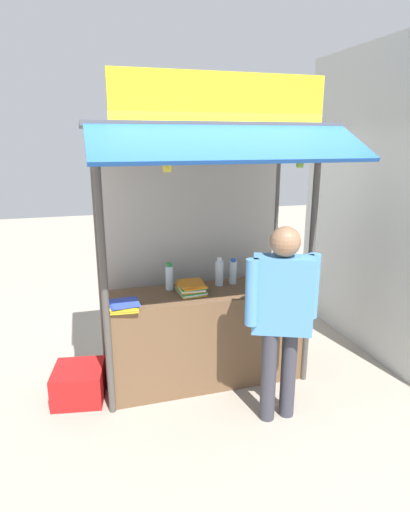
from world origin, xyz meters
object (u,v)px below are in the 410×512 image
banana_bunch_rightmost (167,163)px  vendor_person (282,308)px  water_bottle_back_left (219,272)px  water_bottle_center (169,277)px  magazine_stack_front_left (274,285)px  plastic_crate (79,383)px  banana_bunch_inner_right (300,160)px  water_bottle_far_right (233,272)px  magazine_stack_mid_right (191,288)px  magazine_stack_rear_center (124,306)px

banana_bunch_rightmost → vendor_person: (0.84, -0.37, -1.13)m
water_bottle_back_left → water_bottle_center: size_ratio=1.07×
water_bottle_back_left → magazine_stack_front_left: bearing=-24.9°
water_bottle_center → plastic_crate: size_ratio=0.60×
banana_bunch_inner_right → water_bottle_far_right: bearing=124.6°
water_bottle_far_right → magazine_stack_front_left: 0.42m
banana_bunch_rightmost → plastic_crate: banana_bunch_rightmost is taller
vendor_person → plastic_crate: vendor_person is taller
water_bottle_center → banana_bunch_rightmost: size_ratio=1.08×
magazine_stack_front_left → banana_bunch_rightmost: banana_bunch_rightmost is taller
water_bottle_back_left → water_bottle_center: bearing=177.6°
water_bottle_back_left → vendor_person: (0.23, -0.90, -0.04)m
vendor_person → magazine_stack_front_left: bearing=-87.3°
water_bottle_far_right → banana_bunch_rightmost: bearing=-143.9°
magazine_stack_mid_right → banana_bunch_inner_right: bearing=-24.6°
water_bottle_back_left → magazine_stack_mid_right: size_ratio=0.95×
water_bottle_far_right → magazine_stack_mid_right: size_ratio=0.86×
magazine_stack_rear_center → water_bottle_center: bearing=38.0°
water_bottle_far_right → magazine_stack_rear_center: water_bottle_far_right is taller
water_bottle_center → magazine_stack_rear_center: water_bottle_center is taller
magazine_stack_rear_center → water_bottle_back_left: bearing=19.8°
banana_bunch_rightmost → banana_bunch_inner_right: (1.13, 0.00, 0.01)m
water_bottle_far_right → banana_bunch_rightmost: 1.44m
water_bottle_center → plastic_crate: (-0.90, -0.17, -0.88)m
water_bottle_far_right → magazine_stack_rear_center: 1.17m
banana_bunch_rightmost → plastic_crate: size_ratio=0.56×
water_bottle_back_left → water_bottle_center: (-0.49, 0.02, -0.01)m
magazine_stack_front_left → vendor_person: 0.72m
water_bottle_far_right → vendor_person: vendor_person is taller
plastic_crate → magazine_stack_front_left: bearing=-2.2°
water_bottle_back_left → banana_bunch_inner_right: size_ratio=1.21×
magazine_stack_rear_center → banana_bunch_rightmost: size_ratio=1.09×
banana_bunch_rightmost → banana_bunch_inner_right: same height
water_bottle_back_left → plastic_crate: size_ratio=0.65×
banana_bunch_rightmost → water_bottle_center: bearing=79.0°
water_bottle_center → magazine_stack_mid_right: (0.17, -0.16, -0.07)m
vendor_person → banana_bunch_inner_right: bearing=-105.3°
magazine_stack_rear_center → magazine_stack_front_left: bearing=4.9°
water_bottle_center → banana_bunch_inner_right: bearing=-28.5°
magazine_stack_front_left → banana_bunch_rightmost: size_ratio=1.18×
magazine_stack_mid_right → water_bottle_back_left: bearing=23.9°
water_bottle_far_right → vendor_person: size_ratio=0.15×
water_bottle_center → plastic_crate: 1.27m
water_bottle_far_right → water_bottle_back_left: bearing=-174.9°
water_bottle_back_left → magazine_stack_rear_center: (-0.96, -0.35, -0.10)m
banana_bunch_rightmost → banana_bunch_inner_right: bearing=0.1°
magazine_stack_rear_center → magazine_stack_mid_right: (0.64, 0.20, 0.02)m
water_bottle_back_left → vendor_person: 0.93m
magazine_stack_rear_center → magazine_stack_mid_right: bearing=17.6°
magazine_stack_mid_right → banana_bunch_inner_right: size_ratio=1.28×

